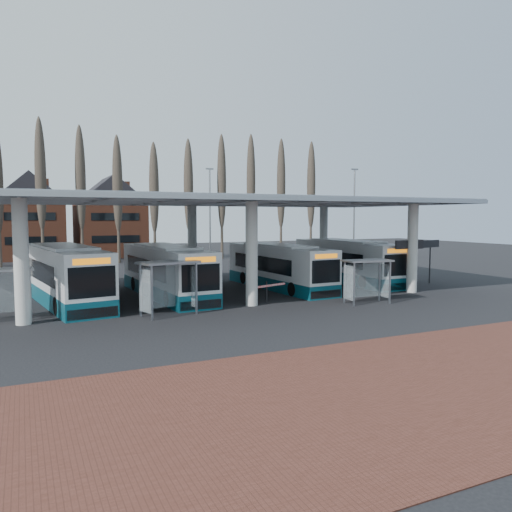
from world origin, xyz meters
name	(u,v)px	position (x,y,z in m)	size (l,w,h in m)	color
ground	(271,313)	(0.00, 0.00, 0.00)	(140.00, 140.00, 0.00)	black
brick_strip	(442,378)	(0.00, -12.00, 0.01)	(70.00, 10.00, 0.03)	brown
station_canopy	(217,208)	(0.00, 8.00, 5.68)	(32.00, 16.00, 6.34)	silver
poplar_row	(138,184)	(0.00, 33.00, 8.78)	(45.10, 1.10, 14.50)	#473D33
lamp_post_b	(210,215)	(6.00, 26.00, 5.34)	(0.80, 0.16, 10.17)	slate
lamp_post_c	(354,215)	(20.00, 20.00, 5.34)	(0.80, 0.16, 10.17)	slate
bus_0	(64,275)	(-9.76, 8.23, 1.63)	(4.39, 12.66, 3.45)	silver
bus_1	(166,272)	(-3.57, 8.05, 1.56)	(3.22, 12.01, 3.30)	silver
bus_2	(278,267)	(4.70, 8.14, 1.49)	(3.06, 11.52, 3.17)	silver
bus_3	(346,262)	(11.30, 9.11, 1.56)	(2.64, 11.90, 3.30)	silver
shelter_0	(3,283)	(-12.87, 4.05, 1.88)	(2.84, 1.51, 2.58)	gray
shelter_1	(167,276)	(-5.16, 1.83, 2.06)	(3.34, 2.26, 2.83)	gray
shelter_2	(366,272)	(6.47, 0.32, 1.89)	(2.93, 1.69, 2.60)	gray
info_sign_0	(409,249)	(11.83, 2.61, 2.97)	(2.38, 0.14, 3.54)	black
info_sign_1	(430,247)	(16.50, 5.44, 2.80)	(2.21, 0.64, 3.33)	black
barrier	(270,287)	(1.40, 2.97, 0.94)	(2.33, 1.04, 1.21)	black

